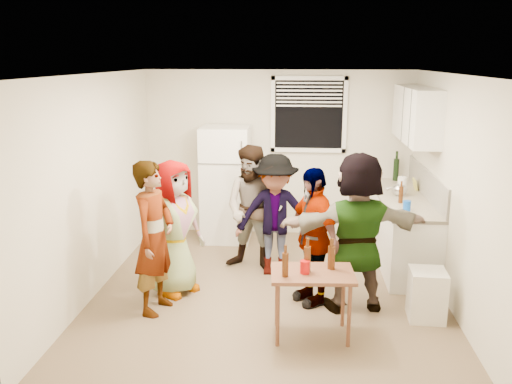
# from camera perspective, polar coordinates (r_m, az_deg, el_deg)

# --- Properties ---
(room) EXTENTS (4.00, 4.50, 2.50)m
(room) POSITION_cam_1_polar(r_m,az_deg,el_deg) (6.46, 1.35, -10.47)
(room) COLOR silver
(room) RESTS_ON ground
(window) EXTENTS (1.12, 0.10, 1.06)m
(window) POSITION_cam_1_polar(r_m,az_deg,el_deg) (8.12, 5.57, 8.11)
(window) COLOR white
(window) RESTS_ON room
(refrigerator) EXTENTS (0.70, 0.70, 1.70)m
(refrigerator) POSITION_cam_1_polar(r_m,az_deg,el_deg) (8.03, -3.16, 0.85)
(refrigerator) COLOR white
(refrigerator) RESTS_ON ground
(counter_lower) EXTENTS (0.60, 2.20, 0.86)m
(counter_lower) POSITION_cam_1_polar(r_m,az_deg,el_deg) (7.49, 15.03, -3.92)
(counter_lower) COLOR white
(counter_lower) RESTS_ON ground
(countertop) EXTENTS (0.64, 2.22, 0.04)m
(countertop) POSITION_cam_1_polar(r_m,az_deg,el_deg) (7.37, 15.25, -0.59)
(countertop) COLOR #B8AE97
(countertop) RESTS_ON counter_lower
(backsplash) EXTENTS (0.03, 2.20, 0.36)m
(backsplash) POSITION_cam_1_polar(r_m,az_deg,el_deg) (7.38, 17.52, 0.87)
(backsplash) COLOR beige
(backsplash) RESTS_ON countertop
(upper_cabinets) EXTENTS (0.34, 1.60, 0.70)m
(upper_cabinets) POSITION_cam_1_polar(r_m,az_deg,el_deg) (7.41, 16.51, 7.82)
(upper_cabinets) COLOR white
(upper_cabinets) RESTS_ON room
(kettle) EXTENTS (0.27, 0.24, 0.20)m
(kettle) POSITION_cam_1_polar(r_m,az_deg,el_deg) (7.38, 14.84, -0.38)
(kettle) COLOR silver
(kettle) RESTS_ON countertop
(paper_towel) EXTENTS (0.11, 0.11, 0.25)m
(paper_towel) POSITION_cam_1_polar(r_m,az_deg,el_deg) (7.41, 15.04, -0.34)
(paper_towel) COLOR white
(paper_towel) RESTS_ON countertop
(wine_bottle) EXTENTS (0.08, 0.08, 0.33)m
(wine_bottle) POSITION_cam_1_polar(r_m,az_deg,el_deg) (8.28, 14.45, 1.18)
(wine_bottle) COLOR black
(wine_bottle) RESTS_ON countertop
(beer_bottle_counter) EXTENTS (0.05, 0.05, 0.21)m
(beer_bottle_counter) POSITION_cam_1_polar(r_m,az_deg,el_deg) (7.02, 14.95, -1.12)
(beer_bottle_counter) COLOR #47230C
(beer_bottle_counter) RESTS_ON countertop
(blue_cup) EXTENTS (0.09, 0.09, 0.12)m
(blue_cup) POSITION_cam_1_polar(r_m,az_deg,el_deg) (6.69, 15.56, -1.91)
(blue_cup) COLOR blue
(blue_cup) RESTS_ON countertop
(picture_frame) EXTENTS (0.02, 0.18, 0.15)m
(picture_frame) POSITION_cam_1_polar(r_m,az_deg,el_deg) (7.77, 16.39, 0.79)
(picture_frame) COLOR #D6D154
(picture_frame) RESTS_ON countertop
(trash_bin) EXTENTS (0.38, 0.38, 0.53)m
(trash_bin) POSITION_cam_1_polar(r_m,az_deg,el_deg) (6.02, 17.52, -10.43)
(trash_bin) COLOR silver
(trash_bin) RESTS_ON ground
(serving_table) EXTENTS (0.83, 0.58, 0.67)m
(serving_table) POSITION_cam_1_polar(r_m,az_deg,el_deg) (5.57, 5.79, -14.78)
(serving_table) COLOR brown
(serving_table) RESTS_ON ground
(beer_bottle_table) EXTENTS (0.07, 0.07, 0.25)m
(beer_bottle_table) POSITION_cam_1_polar(r_m,az_deg,el_deg) (5.29, 5.39, -8.32)
(beer_bottle_table) COLOR #47230C
(beer_bottle_table) RESTS_ON serving_table
(red_cup) EXTENTS (0.09, 0.09, 0.13)m
(red_cup) POSITION_cam_1_polar(r_m,az_deg,el_deg) (5.25, 5.15, -8.51)
(red_cup) COLOR #B60D0B
(red_cup) RESTS_ON serving_table
(guest_grey) EXTENTS (1.73, 1.52, 0.50)m
(guest_grey) POSITION_cam_1_polar(r_m,az_deg,el_deg) (6.54, -8.37, -10.30)
(guest_grey) COLOR #979797
(guest_grey) RESTS_ON ground
(guest_stripe) EXTENTS (1.75, 0.97, 0.40)m
(guest_stripe) POSITION_cam_1_polar(r_m,az_deg,el_deg) (6.14, -10.32, -12.08)
(guest_stripe) COLOR #141933
(guest_stripe) RESTS_ON ground
(guest_back_left) EXTENTS (1.23, 1.78, 0.61)m
(guest_back_left) POSITION_cam_1_polar(r_m,az_deg,el_deg) (7.12, -0.19, -8.07)
(guest_back_left) COLOR brown
(guest_back_left) RESTS_ON ground
(guest_back_right) EXTENTS (1.04, 1.56, 0.57)m
(guest_back_right) POSITION_cam_1_polar(r_m,az_deg,el_deg) (7.00, 1.96, -8.46)
(guest_back_right) COLOR #3C3C41
(guest_back_right) RESTS_ON ground
(guest_black) EXTENTS (1.79, 1.56, 0.38)m
(guest_black) POSITION_cam_1_polar(r_m,az_deg,el_deg) (6.27, 5.81, -11.33)
(guest_black) COLOR black
(guest_black) RESTS_ON ground
(guest_orange) EXTENTS (1.91, 2.01, 0.51)m
(guest_orange) POSITION_cam_1_polar(r_m,az_deg,el_deg) (6.19, 10.22, -11.84)
(guest_orange) COLOR #D68D4F
(guest_orange) RESTS_ON ground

